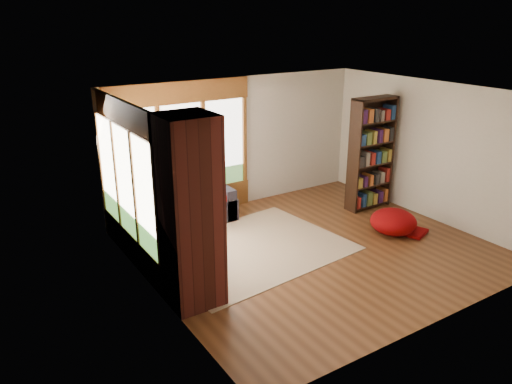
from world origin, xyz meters
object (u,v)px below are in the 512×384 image
brick_chimney (190,213)px  bookshelf (371,154)px  pouf (393,221)px  sectional_sofa (165,223)px  dog_tan (158,195)px  area_rug (250,249)px  dog_brindle (162,218)px

brick_chimney → bookshelf: (4.54, 1.28, -0.18)m
brick_chimney → pouf: brick_chimney is taller
sectional_sofa → bookshelf: bookshelf is taller
sectional_sofa → dog_tan: dog_tan is taller
dog_tan → sectional_sofa: bearing=-134.7°
sectional_sofa → bookshelf: (4.09, -0.77, 0.82)m
area_rug → brick_chimney: bearing=-148.3°
pouf → dog_brindle: size_ratio=1.01×
brick_chimney → sectional_sofa: (0.45, 2.05, -1.00)m
brick_chimney → pouf: (4.00, 0.08, -1.07)m
bookshelf → dog_brindle: bookshelf is taller
area_rug → bookshelf: 3.28m
pouf → dog_brindle: 4.10m
brick_chimney → pouf: size_ratio=3.16×
pouf → dog_tan: dog_tan is taller
sectional_sofa → pouf: bearing=-24.4°
sectional_sofa → pouf: (3.55, -1.96, -0.07)m
brick_chimney → dog_brindle: bearing=85.1°
brick_chimney → pouf: bearing=1.2°
area_rug → sectional_sofa: bearing=132.4°
dog_brindle → sectional_sofa: bearing=-24.1°
brick_chimney → dog_tan: (0.43, 2.21, -0.51)m
sectional_sofa → pouf: 4.06m
sectional_sofa → pouf: size_ratio=2.68×
brick_chimney → dog_tan: brick_chimney is taller
sectional_sofa → dog_tan: (-0.02, 0.16, 0.48)m
dog_tan → dog_brindle: 1.00m
bookshelf → pouf: bearing=-114.5°
brick_chimney → area_rug: size_ratio=0.83×
area_rug → pouf: pouf is taller
brick_chimney → sectional_sofa: size_ratio=1.18×
bookshelf → dog_brindle: 4.45m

